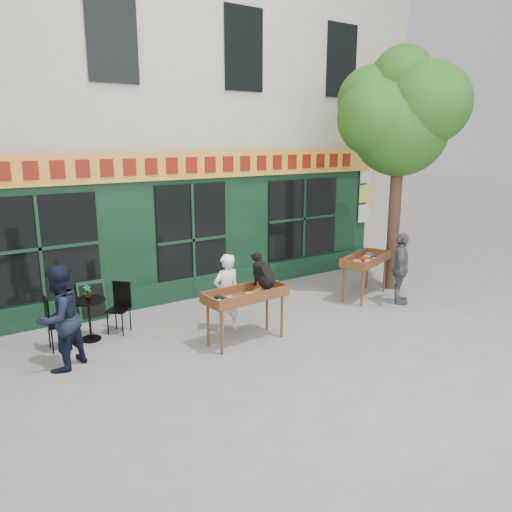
% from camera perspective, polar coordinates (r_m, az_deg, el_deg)
% --- Properties ---
extents(ground, '(80.00, 80.00, 0.00)m').
position_cam_1_polar(ground, '(9.68, -0.61, -8.27)').
color(ground, slate).
rests_on(ground, ground).
extents(building, '(14.00, 7.26, 10.00)m').
position_cam_1_polar(building, '(14.42, -14.78, 18.51)').
color(building, beige).
rests_on(building, ground).
extents(street_tree, '(3.05, 2.90, 5.60)m').
position_cam_1_polar(street_tree, '(12.21, 16.12, 15.37)').
color(street_tree, '#382619').
rests_on(street_tree, ground).
extents(book_cart_center, '(1.52, 0.67, 0.99)m').
position_cam_1_polar(book_cart_center, '(8.81, -1.19, -4.79)').
color(book_cart_center, brown).
rests_on(book_cart_center, ground).
extents(dog, '(0.36, 0.61, 0.60)m').
position_cam_1_polar(dog, '(8.83, 0.87, -1.59)').
color(dog, black).
rests_on(dog, book_cart_center).
extents(woman, '(0.56, 0.38, 1.49)m').
position_cam_1_polar(woman, '(9.36, -3.38, -4.21)').
color(woman, white).
rests_on(woman, ground).
extents(book_cart_right, '(1.62, 1.10, 0.99)m').
position_cam_1_polar(book_cart_right, '(11.58, 12.42, -0.68)').
color(book_cart_right, brown).
rests_on(book_cart_right, ground).
extents(man_right, '(0.95, 0.89, 1.58)m').
position_cam_1_polar(man_right, '(11.34, 16.21, -1.39)').
color(man_right, '#56565B').
rests_on(man_right, ground).
extents(bistro_table, '(0.60, 0.60, 0.76)m').
position_cam_1_polar(bistro_table, '(9.45, -18.54, -6.02)').
color(bistro_table, black).
rests_on(bistro_table, ground).
extents(bistro_chair_left, '(0.38, 0.38, 0.95)m').
position_cam_1_polar(bistro_chair_left, '(9.22, -22.21, -6.72)').
color(bistro_chair_left, black).
rests_on(bistro_chair_left, ground).
extents(bistro_chair_right, '(0.51, 0.51, 0.95)m').
position_cam_1_polar(bistro_chair_right, '(9.71, -15.24, -5.18)').
color(bistro_chair_right, black).
rests_on(bistro_chair_right, ground).
extents(potted_plant, '(0.16, 0.13, 0.27)m').
position_cam_1_polar(potted_plant, '(9.34, -18.70, -3.95)').
color(potted_plant, gray).
rests_on(potted_plant, bistro_table).
extents(man_left, '(1.03, 0.97, 1.68)m').
position_cam_1_polar(man_left, '(8.37, -21.55, -6.63)').
color(man_left, black).
rests_on(man_left, ground).
extents(chalkboard, '(0.56, 0.20, 0.79)m').
position_cam_1_polar(chalkboard, '(10.51, -18.16, -4.87)').
color(chalkboard, black).
rests_on(chalkboard, ground).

